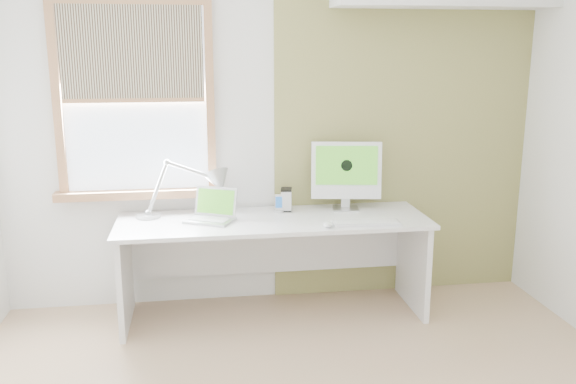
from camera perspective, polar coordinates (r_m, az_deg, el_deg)
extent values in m
cube|color=white|center=(4.57, -1.32, 5.68)|extent=(4.00, 0.02, 2.60)
cube|color=white|center=(1.28, 19.65, -15.61)|extent=(4.00, 0.02, 2.60)
cube|color=olive|center=(4.78, 10.75, 5.79)|extent=(2.00, 0.02, 2.60)
cube|color=#A96F44|center=(4.57, -20.84, 7.98)|extent=(0.06, 0.06, 1.42)
cube|color=#A96F44|center=(4.47, -7.32, 8.63)|extent=(0.06, 0.06, 1.42)
cube|color=#A96F44|center=(4.49, -14.67, 17.03)|extent=(1.00, 0.06, 0.06)
cube|color=#A96F44|center=(4.58, -13.71, -0.16)|extent=(1.20, 0.14, 0.06)
cube|color=#D1E2F9|center=(4.51, -14.14, 8.38)|extent=(1.00, 0.01, 1.30)
cube|color=beige|center=(4.45, -14.44, 12.50)|extent=(0.98, 0.02, 0.65)
cube|color=#A96F44|center=(4.47, -14.20, 8.33)|extent=(0.98, 0.03, 0.03)
cube|color=white|center=(4.32, -1.36, -2.72)|extent=(2.20, 0.70, 0.03)
cube|color=white|center=(4.43, -15.05, -7.72)|extent=(0.04, 0.64, 0.70)
cube|color=white|center=(4.67, 11.64, -6.45)|extent=(0.04, 0.64, 0.70)
cube|color=white|center=(4.70, -1.83, -4.76)|extent=(2.08, 0.02, 0.48)
cylinder|color=#B6B8BB|center=(4.46, -12.95, -2.17)|extent=(0.19, 0.19, 0.02)
sphere|color=#B6B8BB|center=(4.45, -12.96, -1.94)|extent=(0.05, 0.05, 0.05)
cylinder|color=#B6B8BB|center=(4.41, -12.13, 0.38)|extent=(0.17, 0.04, 0.37)
sphere|color=#B6B8BB|center=(4.38, -11.29, 2.74)|extent=(0.05, 0.05, 0.05)
cylinder|color=#B6B8BB|center=(4.37, -9.10, 2.02)|extent=(0.34, 0.05, 0.14)
sphere|color=#B6B8BB|center=(4.38, -6.91, 1.31)|extent=(0.04, 0.04, 0.04)
cone|color=#B6B8BB|center=(4.39, -6.49, 0.93)|extent=(0.28, 0.30, 0.23)
cube|color=#B6B8BB|center=(4.28, -7.36, -2.65)|extent=(0.38, 0.34, 0.02)
cube|color=#B2B5B7|center=(4.27, -7.36, -2.52)|extent=(0.30, 0.24, 0.00)
cube|color=#B6B8BB|center=(4.34, -6.77, -0.88)|extent=(0.31, 0.20, 0.21)
cube|color=#419021|center=(4.34, -6.81, -0.90)|extent=(0.27, 0.17, 0.17)
cylinder|color=#B6B8BB|center=(4.48, -0.86, -1.79)|extent=(0.08, 0.08, 0.02)
cube|color=#B6B8BB|center=(4.46, -0.86, -0.95)|extent=(0.06, 0.02, 0.12)
cube|color=#194C99|center=(4.45, -0.86, -0.97)|extent=(0.05, 0.01, 0.08)
cube|color=#B6B8BB|center=(4.52, -0.16, -0.71)|extent=(0.10, 0.14, 0.16)
cube|color=black|center=(4.50, -0.16, 0.24)|extent=(0.10, 0.14, 0.01)
cube|color=black|center=(4.54, -0.16, -1.64)|extent=(0.10, 0.14, 0.01)
cube|color=#B6B8BB|center=(4.57, 5.42, -1.57)|extent=(0.22, 0.20, 0.01)
cube|color=#B6B8BB|center=(4.58, 5.42, -0.40)|extent=(0.07, 0.03, 0.17)
cube|color=white|center=(4.53, 5.48, 2.04)|extent=(0.53, 0.17, 0.43)
cube|color=#419021|center=(4.49, 5.52, 2.50)|extent=(0.45, 0.10, 0.28)
cylinder|color=black|center=(4.49, 5.53, 2.49)|extent=(0.09, 0.02, 0.08)
cube|color=white|center=(4.21, 7.36, -2.90)|extent=(0.47, 0.16, 0.02)
cube|color=white|center=(4.21, 7.37, -2.77)|extent=(0.43, 0.12, 0.00)
ellipsoid|color=white|center=(4.12, 3.74, -3.06)|extent=(0.08, 0.12, 0.03)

